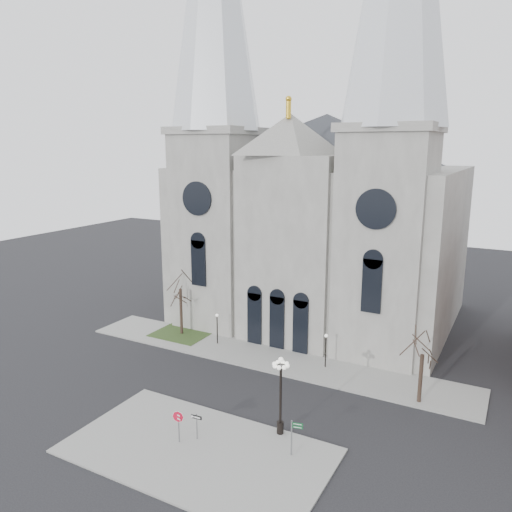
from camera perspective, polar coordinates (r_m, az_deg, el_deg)
The scene contains 13 objects.
ground at distance 41.74m, azimuth -6.11°, elevation -16.86°, with size 160.00×160.00×0.00m, color black.
sidewalk_near at distance 36.74m, azimuth -6.70°, elevation -21.21°, with size 18.00×10.00×0.14m, color gray.
sidewalk_far at distance 50.16m, azimuth 1.15°, elevation -11.45°, with size 40.00×6.00×0.14m, color gray.
grass_patch at distance 56.39m, azimuth -8.47°, elevation -8.79°, with size 6.00×5.00×0.18m, color #31461E.
cathedral at distance 56.70m, azimuth 6.83°, elevation 10.43°, with size 33.00×26.66×54.00m.
tree_left at distance 54.66m, azimuth -8.66°, elevation -3.41°, with size 3.20×3.20×7.50m.
tree_right at distance 42.35m, azimuth 18.50°, elevation -10.31°, with size 3.20×3.20×6.00m.
ped_lamp_left at distance 52.52m, azimuth -4.47°, elevation -7.70°, with size 0.32×0.32×3.26m.
ped_lamp_right at distance 47.49m, azimuth 7.99°, elevation -10.03°, with size 0.32×0.32×3.26m.
stop_sign at distance 36.72m, azimuth -8.85°, elevation -18.01°, with size 0.86×0.19×2.40m.
globe_lamp at distance 36.39m, azimuth 2.83°, elevation -14.62°, with size 1.46×1.46×5.88m.
one_way_sign at distance 37.11m, azimuth -6.79°, elevation -18.30°, with size 0.84×0.11×1.93m.
street_name_sign at distance 35.27m, azimuth 4.23°, elevation -19.75°, with size 0.79×0.24×2.53m.
Camera 1 is at (20.97, -29.79, 20.38)m, focal length 35.00 mm.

